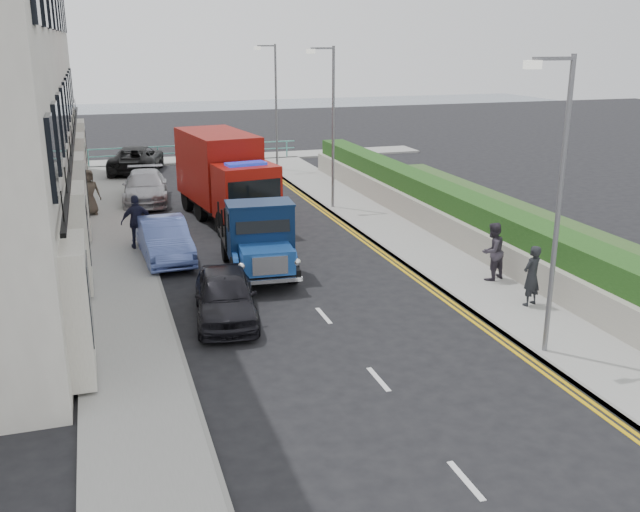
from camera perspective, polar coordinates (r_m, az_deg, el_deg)
The scene contains 21 objects.
ground at distance 17.91m, azimuth 2.27°, elevation -7.07°, with size 120.00×120.00×0.00m, color black.
pavement_west at distance 25.42m, azimuth -15.92°, elevation -0.21°, with size 2.40×38.00×0.12m, color gray.
pavement_east at distance 27.66m, azimuth 6.30°, elevation 1.74°, with size 2.60×38.00×0.12m, color gray.
promenade at distance 45.29m, azimuth -10.35°, elevation 7.57°, with size 30.00×2.50×0.12m, color gray.
sea_plane at distance 75.92m, azimuth -13.54°, elevation 11.08°, with size 120.00×120.00×0.00m, color #4C5A68.
garden_east at distance 28.26m, azimuth 9.91°, elevation 3.68°, with size 1.45×28.00×1.75m.
seafront_railing at distance 44.43m, azimuth -10.24°, elevation 8.08°, with size 13.00×0.08×1.11m.
lamp_near at distance 16.89m, azimuth 18.33°, elevation 4.85°, with size 1.23×0.18×7.00m.
lamp_mid at distance 31.12m, azimuth 0.85°, elevation 10.94°, with size 1.23×0.18×7.00m.
lamp_far at distance 40.69m, azimuth -3.71°, elevation 12.35°, with size 1.23×0.18×7.00m.
bedford_lorry at distance 22.59m, azimuth -4.85°, elevation 1.06°, with size 2.38×5.25×2.42m.
red_lorry at distance 29.89m, azimuth -7.71°, elevation 6.46°, with size 3.23×7.06×3.57m.
parked_car_front at distance 19.35m, azimuth -7.59°, elevation -3.15°, with size 1.61×4.00×1.36m, color black.
parked_car_mid at distance 24.96m, azimuth -12.35°, elevation 1.31°, with size 1.50×4.31×1.42m, color #586DBC.
parked_car_rear at distance 34.07m, azimuth -13.81°, elevation 5.38°, with size 1.98×4.87×1.41m, color #BABABF.
seafront_car_left at distance 41.78m, azimuth -14.47°, elevation 7.51°, with size 2.55×5.53×1.54m, color black.
seafront_car_right at distance 38.87m, azimuth -6.56°, elevation 7.18°, with size 1.71×4.24×1.44m, color #B1AFB4.
pedestrian_east_near at distance 20.67m, azimuth 16.58°, elevation -1.52°, with size 0.63×0.41×1.73m, color black.
pedestrian_east_far at distance 22.56m, azimuth 13.62°, elevation 0.37°, with size 0.88×0.69×1.81m, color #38313C.
pedestrian_west_near at distance 26.08m, azimuth -14.43°, elevation 2.67°, with size 1.12×0.47×1.92m, color #1C1E34.
pedestrian_west_far at distance 31.64m, azimuth -18.02°, elevation 4.87°, with size 0.95×0.62×1.94m, color #443C31.
Camera 1 is at (-5.61, -15.35, 7.32)m, focal length 40.00 mm.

